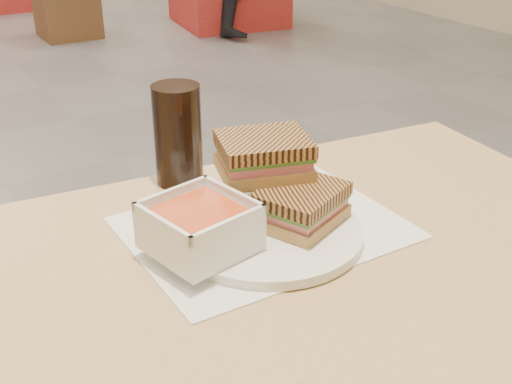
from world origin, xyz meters
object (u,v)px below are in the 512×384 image
panini_lower (301,205)px  bg_chair_1l (66,5)px  cola_glass (178,135)px  plate (268,233)px  main_table (237,355)px  soup_bowl (200,228)px

panini_lower → bg_chair_1l: bearing=77.6°
cola_glass → plate: bearing=-84.0°
main_table → cola_glass: size_ratio=7.72×
soup_bowl → bg_chair_1l: (1.13, 4.44, -0.56)m
cola_glass → soup_bowl: bearing=-109.3°
soup_bowl → cola_glass: bearing=70.7°
plate → bg_chair_1l: (1.03, 4.44, -0.52)m
panini_lower → bg_chair_1l: size_ratio=0.31×
bg_chair_1l → main_table: bearing=-104.0°
cola_glass → bg_chair_1l: 4.38m
cola_glass → panini_lower: bearing=-73.2°
plate → main_table: bearing=-142.4°
plate → cola_glass: 0.24m
plate → bg_chair_1l: bearing=77.0°
plate → cola_glass: bearing=96.0°
soup_bowl → panini_lower: 0.15m
plate → soup_bowl: (-0.10, 0.00, 0.04)m
plate → bg_chair_1l: size_ratio=0.56×
panini_lower → cola_glass: (-0.07, 0.24, 0.04)m
plate → bg_chair_1l: 4.59m
main_table → plate: 0.17m
main_table → cola_glass: bearing=76.9°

